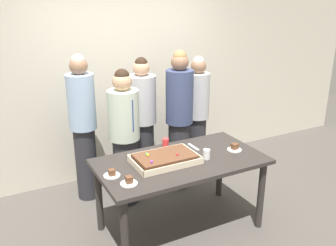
{
  "coord_description": "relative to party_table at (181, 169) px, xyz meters",
  "views": [
    {
      "loc": [
        -1.63,
        -2.85,
        2.34
      ],
      "look_at": [
        -0.07,
        0.15,
        1.14
      ],
      "focal_mm": 38.97,
      "sensor_mm": 36.0,
      "label": 1
    }
  ],
  "objects": [
    {
      "name": "plated_slice_near_left",
      "position": [
        0.62,
        -0.05,
        0.12
      ],
      "size": [
        0.15,
        0.15,
        0.07
      ],
      "color": "white",
      "rests_on": "party_table"
    },
    {
      "name": "interior_back_panel",
      "position": [
        0.0,
        1.6,
        0.81
      ],
      "size": [
        8.0,
        0.12,
        3.0
      ],
      "primitive_type": "cube",
      "color": "beige",
      "rests_on": "ground_plane"
    },
    {
      "name": "person_striped_tie_right",
      "position": [
        -0.68,
        1.08,
        0.22
      ],
      "size": [
        0.31,
        0.31,
        1.74
      ],
      "rotation": [
        0.0,
        0.0,
        -1.12
      ],
      "color": "#28282D",
      "rests_on": "ground_plane"
    },
    {
      "name": "drink_cup_middle",
      "position": [
        0.24,
        -0.1,
        0.15
      ],
      "size": [
        0.07,
        0.07,
        0.1
      ],
      "primitive_type": "cylinder",
      "color": "white",
      "rests_on": "party_table"
    },
    {
      "name": "person_green_shirt_behind",
      "position": [
        0.83,
        1.03,
        0.15
      ],
      "size": [
        0.3,
        0.3,
        1.61
      ],
      "rotation": [
        0.0,
        0.0,
        -2.35
      ],
      "color": "#28282D",
      "rests_on": "ground_plane"
    },
    {
      "name": "person_far_right_suit",
      "position": [
        -0.3,
        0.76,
        0.13
      ],
      "size": [
        0.35,
        0.35,
        1.6
      ],
      "rotation": [
        0.0,
        0.0,
        -1.39
      ],
      "color": "#28282D",
      "rests_on": "ground_plane"
    },
    {
      "name": "party_table",
      "position": [
        0.0,
        0.0,
        0.0
      ],
      "size": [
        1.66,
        0.89,
        0.79
      ],
      "color": "#2D2826",
      "rests_on": "ground_plane"
    },
    {
      "name": "ground_plane",
      "position": [
        0.0,
        0.0,
        -0.69
      ],
      "size": [
        12.0,
        12.0,
        0.0
      ],
      "primitive_type": "plane",
      "color": "#4C4742"
    },
    {
      "name": "plated_slice_near_right",
      "position": [
        -0.64,
        -0.22,
        0.12
      ],
      "size": [
        0.15,
        0.15,
        0.07
      ],
      "color": "white",
      "rests_on": "party_table"
    },
    {
      "name": "drink_cup_nearest",
      "position": [
        0.01,
        0.34,
        0.15
      ],
      "size": [
        0.07,
        0.07,
        0.1
      ],
      "primitive_type": "cylinder",
      "color": "red",
      "rests_on": "party_table"
    },
    {
      "name": "sheet_cake",
      "position": [
        -0.17,
        0.03,
        0.14
      ],
      "size": [
        0.64,
        0.42,
        0.1
      ],
      "color": "beige",
      "rests_on": "party_table"
    },
    {
      "name": "person_serving_front",
      "position": [
        0.07,
        1.1,
        0.16
      ],
      "size": [
        0.35,
        0.35,
        1.65
      ],
      "rotation": [
        0.0,
        0.0,
        -1.79
      ],
      "color": "#28282D",
      "rests_on": "ground_plane"
    },
    {
      "name": "plated_slice_far_left",
      "position": [
        -0.72,
        -0.01,
        0.12
      ],
      "size": [
        0.15,
        0.15,
        0.07
      ],
      "color": "white",
      "rests_on": "party_table"
    },
    {
      "name": "cake_server_utensil",
      "position": [
        0.27,
        0.21,
        0.1
      ],
      "size": [
        0.03,
        0.2,
        0.01
      ],
      "primitive_type": "cube",
      "color": "silver",
      "rests_on": "party_table"
    },
    {
      "name": "person_back_corner",
      "position": [
        0.43,
        0.81,
        0.22
      ],
      "size": [
        0.33,
        0.33,
        1.74
      ],
      "rotation": [
        0.0,
        0.0,
        -2.22
      ],
      "color": "#28282D",
      "rests_on": "ground_plane"
    }
  ]
}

